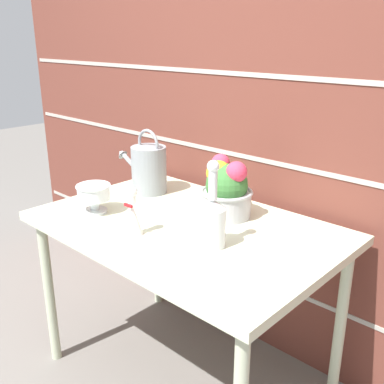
{
  "coord_description": "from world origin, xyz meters",
  "views": [
    {
      "loc": [
        1.12,
        -1.17,
        1.44
      ],
      "look_at": [
        0.0,
        0.04,
        0.86
      ],
      "focal_mm": 42.0,
      "sensor_mm": 36.0,
      "label": 1
    }
  ],
  "objects_px": {
    "crystal_pedestal_bowl": "(94,194)",
    "glass_decanter": "(212,219)",
    "watering_can": "(148,168)",
    "flower_planter": "(226,190)",
    "figurine_vase": "(133,216)"
  },
  "relations": [
    {
      "from": "crystal_pedestal_bowl",
      "to": "flower_planter",
      "type": "height_order",
      "value": "flower_planter"
    },
    {
      "from": "flower_planter",
      "to": "figurine_vase",
      "type": "bearing_deg",
      "value": -109.54
    },
    {
      "from": "flower_planter",
      "to": "figurine_vase",
      "type": "relative_size",
      "value": 1.32
    },
    {
      "from": "watering_can",
      "to": "crystal_pedestal_bowl",
      "type": "xyz_separation_m",
      "value": [
        0.03,
        -0.33,
        -0.03
      ]
    },
    {
      "from": "crystal_pedestal_bowl",
      "to": "watering_can",
      "type": "bearing_deg",
      "value": 95.22
    },
    {
      "from": "watering_can",
      "to": "crystal_pedestal_bowl",
      "type": "bearing_deg",
      "value": -84.78
    },
    {
      "from": "crystal_pedestal_bowl",
      "to": "glass_decanter",
      "type": "bearing_deg",
      "value": 9.3
    },
    {
      "from": "flower_planter",
      "to": "glass_decanter",
      "type": "xyz_separation_m",
      "value": [
        0.14,
        -0.25,
        -0.01
      ]
    },
    {
      "from": "watering_can",
      "to": "flower_planter",
      "type": "height_order",
      "value": "watering_can"
    },
    {
      "from": "watering_can",
      "to": "glass_decanter",
      "type": "relative_size",
      "value": 0.99
    },
    {
      "from": "crystal_pedestal_bowl",
      "to": "glass_decanter",
      "type": "distance_m",
      "value": 0.57
    },
    {
      "from": "flower_planter",
      "to": "figurine_vase",
      "type": "height_order",
      "value": "flower_planter"
    },
    {
      "from": "crystal_pedestal_bowl",
      "to": "glass_decanter",
      "type": "height_order",
      "value": "glass_decanter"
    },
    {
      "from": "watering_can",
      "to": "glass_decanter",
      "type": "bearing_deg",
      "value": -21.76
    },
    {
      "from": "crystal_pedestal_bowl",
      "to": "glass_decanter",
      "type": "relative_size",
      "value": 0.46
    }
  ]
}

